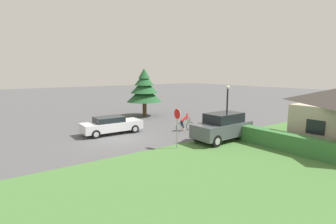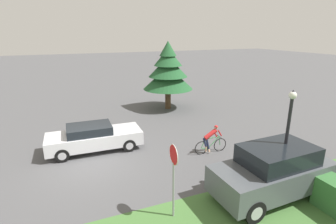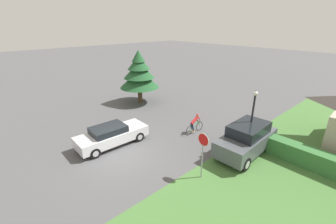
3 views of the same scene
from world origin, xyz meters
name	(u,v)px [view 1 (image 1 of 3)]	position (x,y,z in m)	size (l,w,h in m)	color
ground_plane	(117,138)	(0.00, 0.00, 0.00)	(140.00, 140.00, 0.00)	#515154
grass_verge_right	(302,177)	(11.97, 4.00, 0.01)	(16.00, 36.00, 0.01)	#477538
hedge_row	(326,151)	(11.50, 7.41, 0.56)	(11.03, 0.90, 1.11)	#387038
sedan_left_lane	(111,125)	(-1.64, 0.33, 0.72)	(1.95, 4.85, 1.41)	silver
cyclist	(185,122)	(0.98, 5.82, 0.71)	(0.44, 1.83, 1.48)	black
parked_suv_right	(222,127)	(5.08, 5.98, 1.02)	(2.13, 4.70, 2.02)	#4C5156
stop_sign	(177,121)	(4.73, 2.08, 1.85)	(0.69, 0.07, 2.63)	gray
street_lamp	(227,106)	(4.97, 6.53, 2.51)	(0.28, 0.28, 4.05)	black
conifer_tall_near	(144,89)	(-7.48, 6.97, 3.07)	(3.93, 3.93, 5.36)	#4C3823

